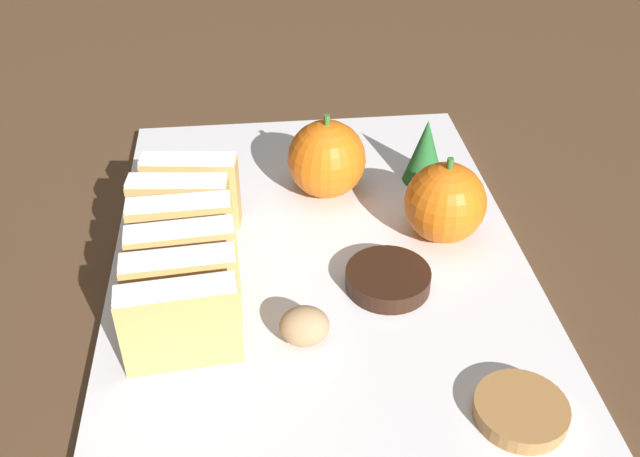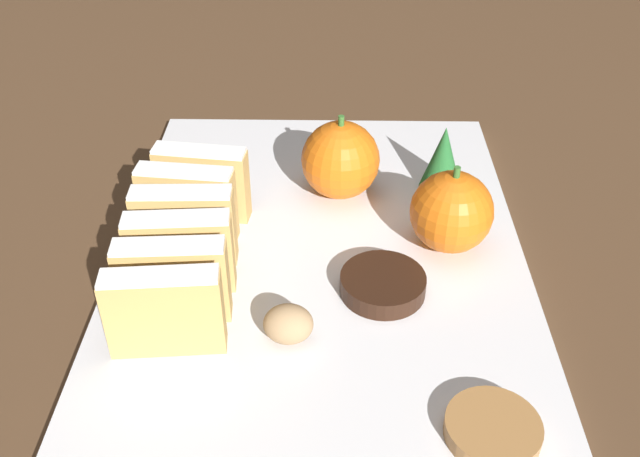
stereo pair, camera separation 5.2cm
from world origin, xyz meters
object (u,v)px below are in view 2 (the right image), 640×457
(walnut, at_px, (288,324))
(orange_near, at_px, (452,212))
(orange_far, at_px, (340,160))
(chocolate_cookie, at_px, (383,284))

(walnut, bearing_deg, orange_near, 41.29)
(orange_near, bearing_deg, orange_far, 139.25)
(orange_near, relative_size, orange_far, 0.96)
(walnut, xyz_separation_m, chocolate_cookie, (0.07, 0.05, -0.01))
(orange_far, bearing_deg, walnut, -101.19)
(orange_far, distance_m, walnut, 0.18)
(orange_far, bearing_deg, orange_near, -40.75)
(orange_far, relative_size, walnut, 2.23)
(walnut, distance_m, chocolate_cookie, 0.08)
(orange_near, height_order, orange_far, orange_far)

